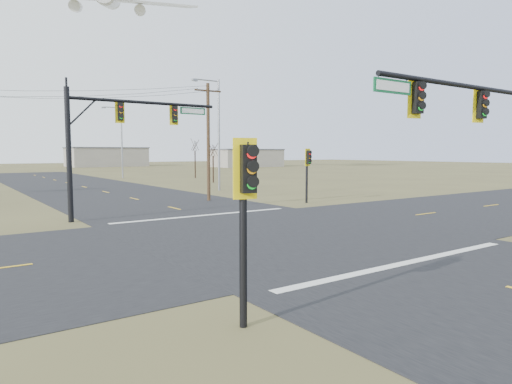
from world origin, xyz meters
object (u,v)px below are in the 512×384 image
(mast_arm_near, at_px, (484,123))
(streetlight_b, at_px, (120,138))
(pedestal_signal_sw, at_px, (247,189))
(bare_tree_c, at_px, (213,149))
(mast_arm_far, at_px, (118,127))
(bare_tree_d, at_px, (195,145))
(pedestal_signal_ne, at_px, (308,163))
(utility_pole_near, at_px, (208,140))
(streetlight_a, at_px, (217,129))

(mast_arm_near, height_order, streetlight_b, streetlight_b)
(mast_arm_near, distance_m, pedestal_signal_sw, 12.28)
(mast_arm_near, relative_size, bare_tree_c, 1.85)
(mast_arm_far, relative_size, bare_tree_d, 1.48)
(pedestal_signal_ne, distance_m, utility_pole_near, 8.30)
(mast_arm_far, bearing_deg, pedestal_signal_sw, -82.78)
(streetlight_b, height_order, bare_tree_c, streetlight_b)
(mast_arm_near, xyz_separation_m, utility_pole_near, (0.52, 23.06, -0.19))
(streetlight_a, bearing_deg, pedestal_signal_sw, -134.40)
(bare_tree_c, distance_m, bare_tree_d, 10.81)
(pedestal_signal_sw, height_order, bare_tree_c, bare_tree_c)
(mast_arm_near, relative_size, utility_pole_near, 1.09)
(mast_arm_near, relative_size, pedestal_signal_sw, 2.40)
(mast_arm_far, height_order, pedestal_signal_ne, mast_arm_far)
(streetlight_b, distance_m, bare_tree_c, 18.03)
(utility_pole_near, bearing_deg, bare_tree_c, 59.45)
(streetlight_b, bearing_deg, bare_tree_c, -61.38)
(mast_arm_far, bearing_deg, pedestal_signal_ne, 15.88)
(pedestal_signal_ne, relative_size, streetlight_a, 0.38)
(mast_arm_far, distance_m, streetlight_b, 43.87)
(pedestal_signal_sw, distance_m, bare_tree_d, 60.39)
(pedestal_signal_sw, bearing_deg, bare_tree_d, 78.74)
(bare_tree_c, bearing_deg, mast_arm_near, -105.71)
(mast_arm_near, xyz_separation_m, streetlight_a, (6.05, 31.25, 1.26))
(utility_pole_near, relative_size, bare_tree_c, 1.70)
(mast_arm_near, relative_size, mast_arm_far, 1.10)
(pedestal_signal_sw, height_order, streetlight_b, streetlight_b)
(pedestal_signal_sw, relative_size, bare_tree_d, 0.68)
(mast_arm_near, distance_m, bare_tree_d, 54.81)
(streetlight_b, distance_m, bare_tree_d, 11.32)
(pedestal_signal_sw, distance_m, streetlight_b, 62.89)
(pedestal_signal_ne, relative_size, bare_tree_d, 0.67)
(mast_arm_near, height_order, bare_tree_c, mast_arm_near)
(mast_arm_far, xyz_separation_m, bare_tree_d, (23.34, 35.32, -0.35))
(pedestal_signal_sw, relative_size, bare_tree_c, 0.77)
(pedestal_signal_ne, distance_m, streetlight_b, 42.10)
(streetlight_a, bearing_deg, bare_tree_c, 46.88)
(pedestal_signal_ne, xyz_separation_m, bare_tree_c, (5.93, 25.30, 1.25))
(pedestal_signal_ne, bearing_deg, utility_pole_near, 125.30)
(pedestal_signal_sw, bearing_deg, streetlight_a, 75.96)
(mast_arm_far, xyz_separation_m, streetlight_a, (14.71, 13.76, 0.91))
(mast_arm_near, xyz_separation_m, pedestal_signal_sw, (-12.05, -1.30, -1.95))
(pedestal_signal_sw, bearing_deg, bare_tree_c, 76.29)
(mast_arm_near, height_order, pedestal_signal_ne, mast_arm_near)
(mast_arm_near, distance_m, bare_tree_c, 44.03)
(mast_arm_far, relative_size, utility_pole_near, 0.99)
(mast_arm_near, distance_m, streetlight_a, 31.86)
(pedestal_signal_sw, xyz_separation_m, streetlight_b, (17.37, 60.37, 2.92))
(pedestal_signal_ne, height_order, pedestal_signal_sw, pedestal_signal_sw)
(pedestal_signal_ne, relative_size, pedestal_signal_sw, 0.99)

